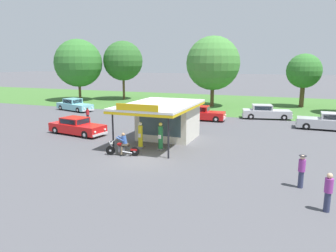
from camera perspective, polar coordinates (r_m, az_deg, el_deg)
The scene contains 19 objects.
ground_plane at distance 21.01m, azimuth -4.76°, elevation -5.85°, with size 300.00×300.00×0.00m, color #4C4C51.
grass_verge_strip at distance 49.22m, azimuth 10.60°, elevation 4.00°, with size 120.00×24.00×0.01m, color #3D6B2D.
service_station_kiosk at distance 25.78m, azimuth -0.29°, elevation 1.53°, with size 5.03×7.89×3.54m.
gas_pump_nearside at distance 23.40m, azimuth -4.97°, elevation -1.81°, with size 0.44×0.44×1.93m.
gas_pump_offside at distance 22.75m, azimuth -1.34°, elevation -2.06°, with size 0.44×0.44×2.01m.
motorcycle_with_rider at distance 21.65m, azimuth -8.08°, elevation -3.60°, with size 2.30×0.80×1.58m.
featured_classic_sedan at distance 28.85m, azimuth -16.02°, elevation -0.11°, with size 5.53×2.67×1.47m.
parked_car_back_row_far_right at distance 43.01m, azimuth -16.45°, elevation 3.59°, with size 5.79×3.33×1.54m.
parked_car_back_row_centre_left at distance 33.14m, azimuth 26.86°, elevation 0.65°, with size 5.54×2.08×1.60m.
parked_car_back_row_centre at distance 39.27m, azimuth -1.68°, elevation 3.41°, with size 5.15×2.50×1.61m.
parked_car_back_row_right at distance 34.65m, azimuth 6.17°, elevation 2.19°, with size 4.95×2.09×1.53m.
parked_car_back_row_centre_right at distance 36.96m, azimuth 17.11°, elevation 2.35°, with size 5.55×2.86×1.55m.
bystander_strolling_foreground at distance 15.14m, azimuth 26.81°, elevation -10.43°, with size 0.34×0.34×1.72m.
bystander_admiring_sedan at distance 17.35m, azimuth 22.85°, elevation -7.33°, with size 0.37×0.37×1.71m.
bystander_standing_back_lot at distance 34.46m, azimuth -14.23°, elevation 2.03°, with size 0.34×0.34×1.51m.
tree_oak_right at distance 48.02m, azimuth 23.12°, elevation 8.94°, with size 4.70×4.70×7.35m.
tree_oak_centre at distance 45.25m, azimuth 8.09°, elevation 11.09°, with size 7.44×7.44×9.75m.
tree_oak_left at distance 53.83m, azimuth -8.07°, elevation 11.49°, with size 6.45×6.45×9.59m.
tree_oak_distant_spare at distance 53.90m, azimuth -15.64°, elevation 10.64°, with size 7.58×7.58×9.80m.
Camera 1 is at (8.79, -18.03, 6.24)m, focal length 33.97 mm.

